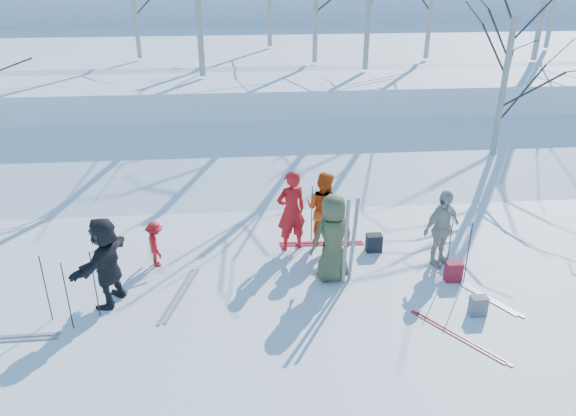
{
  "coord_description": "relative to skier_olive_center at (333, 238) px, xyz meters",
  "views": [
    {
      "loc": [
        -0.88,
        -8.78,
        6.2
      ],
      "look_at": [
        0.0,
        1.5,
        1.3
      ],
      "focal_mm": 35.0,
      "sensor_mm": 36.0,
      "label": 1
    }
  ],
  "objects": [
    {
      "name": "ground",
      "position": [
        -0.83,
        -0.85,
        -0.92
      ],
      "size": [
        120.0,
        120.0,
        0.0
      ],
      "primitive_type": "plane",
      "color": "white",
      "rests_on": "ground"
    },
    {
      "name": "snow_ramp",
      "position": [
        -0.83,
        6.15,
        -0.77
      ],
      "size": [
        70.0,
        9.49,
        4.12
      ],
      "primitive_type": "cube",
      "rotation": [
        0.3,
        0.0,
        0.0
      ],
      "color": "white",
      "rests_on": "ground"
    },
    {
      "name": "snow_plateau",
      "position": [
        -0.83,
        16.15,
        0.08
      ],
      "size": [
        70.0,
        18.0,
        2.2
      ],
      "primitive_type": "cube",
      "color": "white",
      "rests_on": "ground"
    },
    {
      "name": "far_hill",
      "position": [
        -0.83,
        37.15,
        1.08
      ],
      "size": [
        90.0,
        30.0,
        6.0
      ],
      "primitive_type": "cube",
      "color": "white",
      "rests_on": "ground"
    },
    {
      "name": "skier_olive_center",
      "position": [
        0.0,
        0.0,
        0.0
      ],
      "size": [
        1.04,
        0.84,
        1.83
      ],
      "primitive_type": "imported",
      "rotation": [
        0.0,
        0.0,
        3.47
      ],
      "color": "#444D2E",
      "rests_on": "ground"
    },
    {
      "name": "skier_red_north",
      "position": [
        -0.7,
        1.29,
        0.01
      ],
      "size": [
        0.78,
        0.63,
        1.85
      ],
      "primitive_type": "imported",
      "rotation": [
        0.0,
        0.0,
        3.46
      ],
      "color": "red",
      "rests_on": "ground"
    },
    {
      "name": "skier_redor_behind",
      "position": [
        0.02,
        1.46,
        -0.05
      ],
      "size": [
        1.06,
        1.02,
        1.73
      ],
      "primitive_type": "imported",
      "rotation": [
        0.0,
        0.0,
        2.51
      ],
      "color": "#DD4C11",
      "rests_on": "ground"
    },
    {
      "name": "skier_red_seated",
      "position": [
        -3.59,
        0.82,
        -0.42
      ],
      "size": [
        0.56,
        0.73,
        1.0
      ],
      "primitive_type": "imported",
      "rotation": [
        0.0,
        0.0,
        1.89
      ],
      "color": "red",
      "rests_on": "ground"
    },
    {
      "name": "skier_cream_east",
      "position": [
        2.34,
        0.36,
        -0.07
      ],
      "size": [
        1.06,
        0.84,
        1.69
      ],
      "primitive_type": "imported",
      "rotation": [
        0.0,
        0.0,
        0.51
      ],
      "color": "beige",
      "rests_on": "ground"
    },
    {
      "name": "skier_grey_west",
      "position": [
        -4.29,
        -0.48,
        -0.03
      ],
      "size": [
        1.07,
        1.72,
        1.77
      ],
      "primitive_type": "imported",
      "rotation": [
        0.0,
        0.0,
        4.35
      ],
      "color": "black",
      "rests_on": "ground"
    },
    {
      "name": "dog",
      "position": [
        0.07,
        0.53,
        -0.65
      ],
      "size": [
        0.54,
        0.68,
        0.52
      ],
      "primitive_type": "imported",
      "rotation": [
        0.0,
        0.0,
        3.63
      ],
      "color": "black",
      "rests_on": "ground"
    },
    {
      "name": "upright_ski_left",
      "position": [
        0.21,
        -0.28,
        0.03
      ],
      "size": [
        0.08,
        0.16,
        1.9
      ],
      "primitive_type": "cube",
      "rotation": [
        0.07,
        0.0,
        0.04
      ],
      "color": "silver",
      "rests_on": "ground"
    },
    {
      "name": "upright_ski_right",
      "position": [
        0.38,
        -0.19,
        0.03
      ],
      "size": [
        0.13,
        0.23,
        1.89
      ],
      "primitive_type": "cube",
      "rotation": [
        0.1,
        0.0,
        0.28
      ],
      "color": "silver",
      "rests_on": "ground"
    },
    {
      "name": "ski_pair_a",
      "position": [
        -0.0,
        1.42,
        -0.91
      ],
      "size": [
        0.37,
        1.92,
        0.02
      ],
      "primitive_type": null,
      "rotation": [
        0.0,
        0.0,
        1.53
      ],
      "color": "red",
      "rests_on": "ground"
    },
    {
      "name": "ski_pair_b",
      "position": [
        -5.96,
        -1.47,
        -0.91
      ],
      "size": [
        0.23,
        1.9,
        0.02
      ],
      "primitive_type": null,
      "rotation": [
        0.0,
        0.0,
        1.58
      ],
      "color": "silver",
      "rests_on": "ground"
    },
    {
      "name": "ski_pair_c",
      "position": [
        -3.03,
        -0.39,
        -0.91
      ],
      "size": [
        1.15,
        2.0,
        0.02
      ],
      "primitive_type": null,
      "rotation": [
        0.0,
        0.0,
        -0.26
      ],
      "color": "silver",
      "rests_on": "ground"
    },
    {
      "name": "ski_pair_d",
      "position": [
        1.91,
        -2.09,
        -0.91
      ],
      "size": [
        2.0,
        2.09,
        0.02
      ],
      "primitive_type": null,
      "rotation": [
        0.0,
        0.0,
        0.63
      ],
      "color": "red",
      "rests_on": "ground"
    },
    {
      "name": "ski_pair_e",
      "position": [
        2.77,
        -0.81,
        -0.91
      ],
      "size": [
        1.85,
        2.07,
        0.02
      ],
      "primitive_type": null,
      "rotation": [
        0.0,
        0.0,
        0.53
      ],
      "color": "silver",
      "rests_on": "ground"
    },
    {
      "name": "ski_pole_a",
      "position": [
        -4.82,
        -1.24,
        -0.25
      ],
      "size": [
        0.02,
        0.02,
        1.34
      ],
      "primitive_type": "cylinder",
      "color": "black",
      "rests_on": "ground"
    },
    {
      "name": "ski_pole_b",
      "position": [
        -5.26,
        -0.97,
        -0.25
      ],
      "size": [
        0.02,
        0.02,
        1.34
      ],
      "primitive_type": "cylinder",
      "color": "black",
      "rests_on": "ground"
    },
    {
      "name": "ski_pole_c",
      "position": [
        -4.42,
        -0.91,
        -0.25
      ],
      "size": [
        0.02,
        0.02,
        1.34
      ],
      "primitive_type": "cylinder",
      "color": "black",
      "rests_on": "ground"
    },
    {
      "name": "ski_pole_d",
      "position": [
        -0.21,
        1.64,
        -0.25
      ],
      "size": [
        0.02,
        0.02,
        1.34
      ],
      "primitive_type": "cylinder",
      "color": "black",
      "rests_on": "ground"
    },
    {
      "name": "ski_pole_e",
      "position": [
        2.36,
        -0.11,
        -0.25
      ],
      "size": [
        0.02,
        0.02,
        1.34
      ],
      "primitive_type": "cylinder",
      "color": "black",
      "rests_on": "ground"
    },
    {
      "name": "ski_pole_f",
      "position": [
        2.64,
        -0.38,
        -0.25
      ],
      "size": [
        0.02,
        0.02,
        1.34
      ],
      "primitive_type": "cylinder",
      "color": "black",
      "rests_on": "ground"
    },
    {
      "name": "backpack_red",
      "position": [
        2.43,
        -0.31,
        -0.71
      ],
      "size": [
        0.32,
        0.22,
        0.42
      ],
      "primitive_type": "cube",
      "color": "maroon",
      "rests_on": "ground"
    },
    {
      "name": "backpack_grey",
      "position": [
        2.48,
        -1.47,
        -0.73
      ],
      "size": [
        0.3,
        0.2,
        0.38
      ],
      "primitive_type": "cube",
      "color": "slate",
      "rests_on": "ground"
    },
    {
      "name": "backpack_dark",
      "position": [
        1.1,
        1.01,
        -0.72
      ],
      "size": [
        0.34,
        0.24,
        0.4
      ],
      "primitive_type": "cube",
      "color": "black",
      "rests_on": "ground"
    },
    {
      "name": "birch_edge_e",
      "position": [
        5.56,
        5.27,
        1.31
      ],
      "size": [
        3.71,
        3.71,
        4.45
      ],
      "primitive_type": null,
      "color": "silver",
      "rests_on": "ground"
    }
  ]
}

